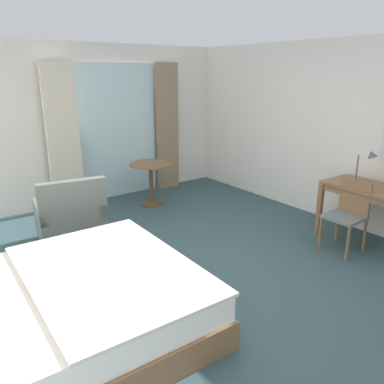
% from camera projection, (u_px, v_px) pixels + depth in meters
% --- Properties ---
extents(ground, '(5.88, 6.86, 0.10)m').
position_uv_depth(ground, '(196.00, 279.00, 4.21)').
color(ground, '#334C51').
extents(wall_back, '(5.48, 0.12, 2.56)m').
position_uv_depth(wall_back, '(79.00, 126.00, 6.24)').
color(wall_back, silver).
rests_on(wall_back, ground).
extents(wall_right, '(0.12, 6.46, 2.56)m').
position_uv_depth(wall_right, '(350.00, 135.00, 5.33)').
color(wall_right, silver).
rests_on(wall_right, ground).
extents(balcony_glass_door, '(1.48, 0.02, 2.25)m').
position_uv_depth(balcony_glass_door, '(117.00, 132.00, 6.59)').
color(balcony_glass_door, silver).
rests_on(balcony_glass_door, ground).
extents(curtain_panel_left, '(0.50, 0.10, 2.27)m').
position_uv_depth(curtain_panel_left, '(63.00, 138.00, 5.96)').
color(curtain_panel_left, beige).
rests_on(curtain_panel_left, ground).
extents(curtain_panel_right, '(0.42, 0.10, 2.27)m').
position_uv_depth(curtain_panel_right, '(167.00, 128.00, 7.05)').
color(curtain_panel_right, '#897056').
rests_on(curtain_panel_right, ground).
extents(bed, '(2.08, 1.95, 1.11)m').
position_uv_depth(bed, '(66.00, 308.00, 3.14)').
color(bed, brown).
rests_on(bed, ground).
extents(writing_desk, '(0.63, 1.28, 0.75)m').
position_uv_depth(writing_desk, '(376.00, 195.00, 4.74)').
color(writing_desk, brown).
rests_on(writing_desk, ground).
extents(desk_chair, '(0.42, 0.42, 0.87)m').
position_uv_depth(desk_chair, '(348.00, 212.00, 4.68)').
color(desk_chair, slate).
rests_on(desk_chair, ground).
extents(desk_lamp, '(0.22, 0.29, 0.45)m').
position_uv_depth(desk_lamp, '(367.00, 162.00, 4.84)').
color(desk_lamp, '#4C4C51').
rests_on(desk_lamp, writing_desk).
extents(armchair_by_window, '(0.90, 0.85, 0.90)m').
position_uv_depth(armchair_by_window, '(71.00, 218.00, 4.88)').
color(armchair_by_window, slate).
rests_on(armchair_by_window, ground).
extents(round_cafe_table, '(0.68, 0.68, 0.70)m').
position_uv_depth(round_cafe_table, '(151.00, 174.00, 6.28)').
color(round_cafe_table, brown).
rests_on(round_cafe_table, ground).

